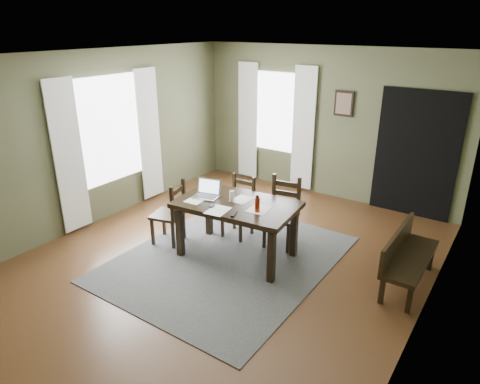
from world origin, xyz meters
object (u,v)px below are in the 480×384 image
Objects in this scene: dining_table at (237,209)px; water_bottle at (257,204)px; chair_back_right at (282,213)px; bench at (406,254)px; chair_back_left at (239,207)px; chair_end at (170,213)px; laptop at (207,192)px.

water_bottle is at bearing -20.54° from dining_table.
chair_back_right is 1.76m from bench.
bench is at bearing -0.54° from chair_back_left.
dining_table is 1.84× the size of chair_back_left.
chair_back_right is 4.40× the size of water_bottle.
dining_table is 1.07m from chair_end.
dining_table is 0.45m from water_bottle.
laptop reaches higher than water_bottle.
chair_back_right is (0.34, 0.66, -0.22)m from dining_table.
chair_back_right is 1.14m from laptop.
water_bottle is (-1.72, -0.69, 0.49)m from bench.
chair_back_right is at bearing 87.93° from bench.
water_bottle is (0.38, -0.10, 0.20)m from dining_table.
laptop is (0.56, 0.18, 0.40)m from chair_end.
chair_back_left is 2.32× the size of laptop.
laptop reaches higher than chair_back_left.
dining_table is 0.50m from laptop.
laptop is at bearing 176.47° from water_bottle.
chair_back_left reaches higher than dining_table.
chair_back_right is at bearing 93.39° from water_bottle.
dining_table is 2.20m from bench.
chair_back_right is at bearing 7.48° from chair_back_left.
water_bottle is at bearing -17.71° from laptop.
laptop reaches higher than bench.
laptop is at bearing 179.95° from dining_table.
chair_back_left is 0.69m from chair_back_right.
chair_back_left is at bearing 116.02° from dining_table.
chair_end is 0.75× the size of bench.
chair_back_right is (0.68, 0.11, 0.04)m from chair_back_left.
chair_back_left is (0.68, 0.77, -0.02)m from chair_end.
chair_end is (-1.02, -0.23, -0.24)m from dining_table.
chair_back_right is 0.87m from water_bottle.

